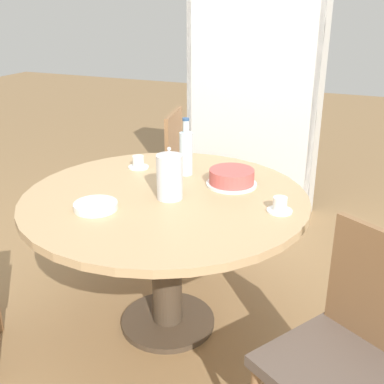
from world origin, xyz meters
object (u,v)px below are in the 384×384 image
chair_b (348,353)px  cup_b (138,163)px  cake_main (232,178)px  coffee_pot (170,175)px  water_bottle (186,152)px  chair_c (194,172)px  bookshelf (252,104)px  cup_a (280,206)px

chair_b → cup_b: (-1.21, 0.76, 0.27)m
chair_b → cake_main: size_ratio=3.54×
coffee_pot → water_bottle: 0.33m
chair_c → coffee_pot: bearing=-175.0°
water_bottle → cake_main: 0.29m
chair_b → coffee_pot: bearing=-176.3°
bookshelf → cup_a: size_ratio=15.50×
chair_b → chair_c: same height
cup_b → bookshelf: bearing=78.9°
coffee_pot → cup_b: bearing=137.1°
chair_c → water_bottle: 0.81m
chair_c → cup_b: chair_c is taller
chair_b → water_bottle: (-0.93, 0.77, 0.37)m
water_bottle → cup_a: water_bottle is taller
chair_b → chair_c: bearing=159.9°
cup_b → coffee_pot: bearing=-42.9°
bookshelf → coffee_pot: 1.60m
chair_b → cup_b: chair_b is taller
cake_main → cup_a: (0.29, -0.22, -0.01)m
chair_b → bookshelf: (-0.95, 2.04, 0.37)m
bookshelf → cake_main: bookshelf is taller
chair_c → cup_a: bearing=-151.8°
chair_c → cake_main: 0.94m
water_bottle → coffee_pot: bearing=-79.3°
water_bottle → chair_c: bearing=109.8°
bookshelf → water_bottle: (0.03, -1.27, -0.00)m
chair_c → bookshelf: bookshelf is taller
coffee_pot → cup_a: 0.51m
coffee_pot → cake_main: (0.21, 0.27, -0.07)m
water_bottle → cake_main: size_ratio=1.20×
cake_main → cup_b: (-0.55, 0.05, -0.01)m
chair_c → cake_main: size_ratio=3.54×
coffee_pot → cup_a: (0.50, 0.05, -0.08)m
cup_a → cup_b: bearing=162.3°
water_bottle → chair_b: bearing=-39.6°
chair_c → bookshelf: (0.22, 0.59, 0.37)m
chair_c → cake_main: bearing=-157.1°
chair_b → bookshelf: 2.28m
water_bottle → bookshelf: bearing=91.2°
chair_b → cup_a: 0.67m
chair_b → cake_main: bearing=163.7°
cup_a → coffee_pot: bearing=-174.4°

